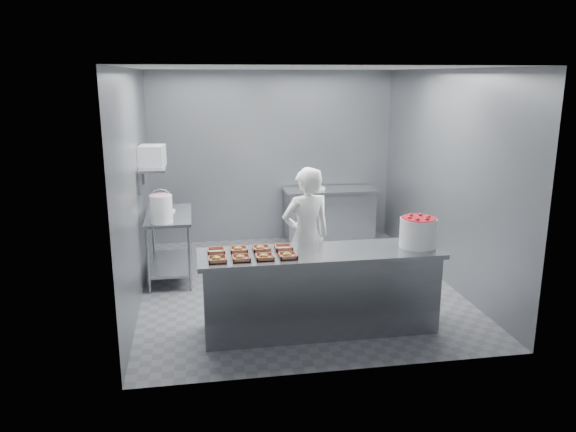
# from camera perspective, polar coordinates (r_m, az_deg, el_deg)

# --- Properties ---
(floor) EXTENTS (4.50, 4.50, 0.00)m
(floor) POSITION_cam_1_polar(r_m,az_deg,el_deg) (7.52, 0.90, -7.05)
(floor) COLOR #4C4C51
(floor) RESTS_ON ground
(ceiling) EXTENTS (4.50, 4.50, 0.00)m
(ceiling) POSITION_cam_1_polar(r_m,az_deg,el_deg) (7.01, 1.00, 14.80)
(ceiling) COLOR white
(ceiling) RESTS_ON wall_back
(wall_back) EXTENTS (4.00, 0.04, 2.80)m
(wall_back) POSITION_cam_1_polar(r_m,az_deg,el_deg) (9.33, -1.61, 6.01)
(wall_back) COLOR slate
(wall_back) RESTS_ON ground
(wall_left) EXTENTS (0.04, 4.50, 2.80)m
(wall_left) POSITION_cam_1_polar(r_m,az_deg,el_deg) (7.05, -15.26, 2.86)
(wall_left) COLOR slate
(wall_left) RESTS_ON ground
(wall_right) EXTENTS (0.04, 4.50, 2.80)m
(wall_right) POSITION_cam_1_polar(r_m,az_deg,el_deg) (7.75, 15.67, 3.82)
(wall_right) COLOR slate
(wall_right) RESTS_ON ground
(service_counter) EXTENTS (2.60, 0.70, 0.90)m
(service_counter) POSITION_cam_1_polar(r_m,az_deg,el_deg) (6.13, 3.26, -7.59)
(service_counter) COLOR slate
(service_counter) RESTS_ON ground
(prep_table) EXTENTS (0.60, 1.20, 0.90)m
(prep_table) POSITION_cam_1_polar(r_m,az_deg,el_deg) (7.80, -11.92, -2.00)
(prep_table) COLOR slate
(prep_table) RESTS_ON ground
(back_counter) EXTENTS (1.50, 0.60, 0.90)m
(back_counter) POSITION_cam_1_polar(r_m,az_deg,el_deg) (9.34, 4.20, 0.07)
(back_counter) COLOR slate
(back_counter) RESTS_ON ground
(wall_shelf) EXTENTS (0.35, 0.90, 0.03)m
(wall_shelf) POSITION_cam_1_polar(r_m,az_deg,el_deg) (7.60, -13.57, 4.90)
(wall_shelf) COLOR slate
(wall_shelf) RESTS_ON wall_left
(tray_0) EXTENTS (0.19, 0.18, 0.06)m
(tray_0) POSITION_cam_1_polar(r_m,az_deg,el_deg) (5.69, -7.21, -4.37)
(tray_0) COLOR tan
(tray_0) RESTS_ON service_counter
(tray_1) EXTENTS (0.19, 0.18, 0.06)m
(tray_1) POSITION_cam_1_polar(r_m,az_deg,el_deg) (5.71, -4.80, -4.26)
(tray_1) COLOR tan
(tray_1) RESTS_ON service_counter
(tray_2) EXTENTS (0.19, 0.18, 0.06)m
(tray_2) POSITION_cam_1_polar(r_m,az_deg,el_deg) (5.73, -2.40, -4.14)
(tray_2) COLOR tan
(tray_2) RESTS_ON service_counter
(tray_3) EXTENTS (0.19, 0.18, 0.06)m
(tray_3) POSITION_cam_1_polar(r_m,az_deg,el_deg) (5.76, -0.03, -4.02)
(tray_3) COLOR tan
(tray_3) RESTS_ON service_counter
(tray_4) EXTENTS (0.19, 0.18, 0.04)m
(tray_4) POSITION_cam_1_polar(r_m,az_deg,el_deg) (5.97, -7.31, -3.53)
(tray_4) COLOR tan
(tray_4) RESTS_ON service_counter
(tray_5) EXTENTS (0.19, 0.18, 0.06)m
(tray_5) POSITION_cam_1_polar(r_m,az_deg,el_deg) (5.98, -5.04, -3.40)
(tray_5) COLOR tan
(tray_5) RESTS_ON service_counter
(tray_6) EXTENTS (0.19, 0.18, 0.06)m
(tray_6) POSITION_cam_1_polar(r_m,az_deg,el_deg) (6.00, -2.75, -3.29)
(tray_6) COLOR tan
(tray_6) RESTS_ON service_counter
(tray_7) EXTENTS (0.19, 0.18, 0.04)m
(tray_7) POSITION_cam_1_polar(r_m,az_deg,el_deg) (6.03, -0.46, -3.21)
(tray_7) COLOR tan
(tray_7) RESTS_ON service_counter
(worker) EXTENTS (0.69, 0.54, 1.69)m
(worker) POSITION_cam_1_polar(r_m,az_deg,el_deg) (6.69, 1.87, -2.16)
(worker) COLOR white
(worker) RESTS_ON ground
(strawberry_tub) EXTENTS (0.40, 0.40, 0.33)m
(strawberry_tub) POSITION_cam_1_polar(r_m,az_deg,el_deg) (6.24, 13.07, -1.52)
(strawberry_tub) COLOR white
(strawberry_tub) RESTS_ON service_counter
(glaze_bucket) EXTENTS (0.30, 0.28, 0.43)m
(glaze_bucket) POSITION_cam_1_polar(r_m,az_deg,el_deg) (7.25, -12.76, 0.79)
(glaze_bucket) COLOR white
(glaze_bucket) RESTS_ON prep_table
(bucket_lid) EXTENTS (0.33, 0.33, 0.02)m
(bucket_lid) POSITION_cam_1_polar(r_m,az_deg,el_deg) (7.83, -12.54, 0.46)
(bucket_lid) COLOR white
(bucket_lid) RESTS_ON prep_table
(rag) EXTENTS (0.17, 0.16, 0.02)m
(rag) POSITION_cam_1_polar(r_m,az_deg,el_deg) (7.88, -11.99, 0.56)
(rag) COLOR #CCB28C
(rag) RESTS_ON prep_table
(appliance) EXTENTS (0.35, 0.39, 0.27)m
(appliance) POSITION_cam_1_polar(r_m,az_deg,el_deg) (7.55, -13.65, 5.98)
(appliance) COLOR gray
(appliance) RESTS_ON wall_shelf
(paper_stack) EXTENTS (0.31, 0.24, 0.05)m
(paper_stack) POSITION_cam_1_polar(r_m,az_deg,el_deg) (9.18, 2.69, 2.86)
(paper_stack) COLOR silver
(paper_stack) RESTS_ON back_counter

